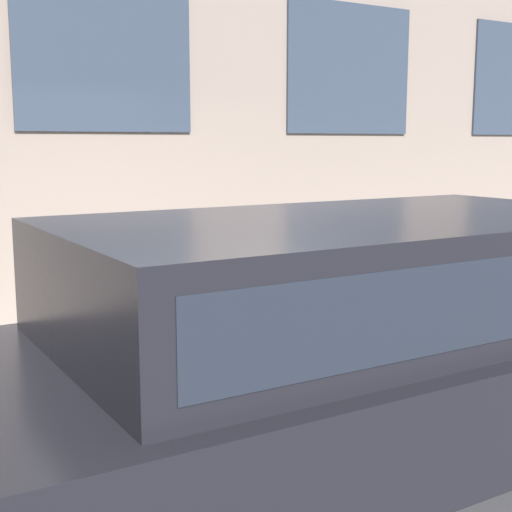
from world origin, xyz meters
name	(u,v)px	position (x,y,z in m)	size (l,w,h in m)	color
ground_plane	(237,408)	(0.00, 0.00, 0.00)	(80.00, 80.00, 0.00)	#47474C
sidewalk	(165,354)	(1.29, 0.00, 0.07)	(2.58, 60.00, 0.13)	#B2ADA3
fire_hydrant	(217,322)	(0.38, -0.04, 0.55)	(0.27, 0.40, 0.82)	red
person	(292,273)	(0.54, -0.83, 0.83)	(0.28, 0.19, 1.16)	navy
parked_truck_charcoal_near	(348,331)	(-1.35, 0.07, 0.90)	(1.98, 5.22, 1.52)	black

